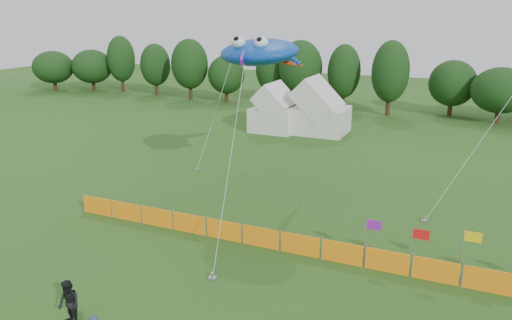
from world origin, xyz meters
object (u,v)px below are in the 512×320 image
at_px(tent_left, 275,112).
at_px(spectator_b, 69,304).
at_px(tent_right, 317,112).
at_px(barrier_fence, 261,237).
at_px(stingray_kite, 262,52).

height_order(tent_left, spectator_b, tent_left).
height_order(tent_right, spectator_b, tent_right).
bearing_deg(spectator_b, tent_right, 110.68).
xyz_separation_m(barrier_fence, stingray_kite, (-2.56, 5.98, 8.28)).
xyz_separation_m(tent_right, spectator_b, (1.01, -32.88, -1.11)).
xyz_separation_m(barrier_fence, spectator_b, (-3.74, -8.63, 0.39)).
distance_m(tent_right, spectator_b, 32.91).
bearing_deg(barrier_fence, stingray_kite, 113.20).
bearing_deg(tent_left, stingray_kite, -70.70).
bearing_deg(tent_left, barrier_fence, -69.68).
bearing_deg(tent_right, tent_left, -166.98).
relative_size(tent_left, spectator_b, 2.34).
distance_m(spectator_b, stingray_kite, 16.64).
bearing_deg(tent_left, tent_right, 13.02).
height_order(tent_left, stingray_kite, stingray_kite).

